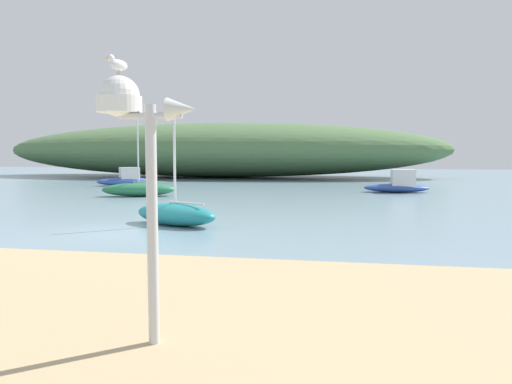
{
  "coord_description": "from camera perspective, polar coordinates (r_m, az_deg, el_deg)",
  "views": [
    {
      "loc": [
        6.46,
        -12.58,
        2.29
      ],
      "look_at": [
        3.49,
        3.52,
        0.95
      ],
      "focal_mm": 32.99,
      "sensor_mm": 36.0,
      "label": 1
    }
  ],
  "objects": [
    {
      "name": "sailboat_far_left",
      "position": [
        15.26,
        -9.76,
        -2.64
      ],
      "size": [
        3.37,
        2.32,
        3.4
      ],
      "color": "teal",
      "rests_on": "ground"
    },
    {
      "name": "mast_structure",
      "position": [
        5.26,
        -14.69,
        7.73
      ],
      "size": [
        1.1,
        0.48,
        2.92
      ],
      "color": "silver",
      "rests_on": "beach_sand"
    },
    {
      "name": "seagull_on_radar",
      "position": [
        5.39,
        -16.48,
        14.69
      ],
      "size": [
        0.2,
        0.27,
        0.21
      ],
      "color": "orange",
      "rests_on": "mast_structure"
    },
    {
      "name": "distant_hill",
      "position": [
        46.87,
        -4.7,
        5.09
      ],
      "size": [
        44.45,
        13.92,
        5.28
      ],
      "primitive_type": "ellipsoid",
      "color": "#517547",
      "rests_on": "ground"
    },
    {
      "name": "motorboat_west_reach",
      "position": [
        29.03,
        16.91,
        0.88
      ],
      "size": [
        3.79,
        1.44,
        1.36
      ],
      "color": "#2D4C9E",
      "rests_on": "ground"
    },
    {
      "name": "ground_plane",
      "position": [
        14.32,
        -16.57,
        -4.71
      ],
      "size": [
        120.0,
        120.0,
        0.0
      ],
      "primitive_type": "plane",
      "color": "#7A99A8"
    },
    {
      "name": "motorboat_mid_channel",
      "position": [
        35.16,
        -15.51,
        1.53
      ],
      "size": [
        3.8,
        3.22,
        1.3
      ],
      "color": "#2D4C9E",
      "rests_on": "ground"
    },
    {
      "name": "sailboat_near_shore",
      "position": [
        26.02,
        -14.03,
        0.33
      ],
      "size": [
        4.07,
        2.33,
        5.12
      ],
      "color": "#287A4C",
      "rests_on": "ground"
    }
  ]
}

